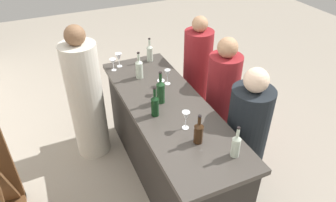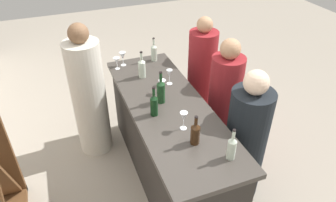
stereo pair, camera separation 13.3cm
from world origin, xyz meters
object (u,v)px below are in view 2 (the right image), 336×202
wine_bottle_center_dark_green (154,105)px  wine_bottle_rightmost_clear_pale (142,68)px  wine_bottle_far_right_clear_pale (154,52)px  wine_glass_near_right (184,117)px  wine_glass_far_center (117,61)px  person_center_guest (201,77)px  person_left_guest (245,142)px  person_server_behind (89,97)px  wine_bottle_leftmost_clear_pale (232,148)px  wine_bottle_second_left_amber_brown (195,133)px  wine_glass_near_center (162,84)px  wine_glass_near_left (169,74)px  person_right_guest (224,104)px  wine_glass_far_left (123,56)px  wine_bottle_second_right_olive_green (161,91)px

wine_bottle_center_dark_green → wine_bottle_rightmost_clear_pale: size_ratio=0.97×
wine_bottle_far_right_clear_pale → wine_glass_near_right: (-1.33, 0.18, 0.01)m
wine_glass_far_center → person_center_guest: bearing=-94.6°
wine_bottle_center_dark_green → wine_glass_near_right: (-0.29, -0.17, 0.01)m
wine_bottle_far_right_clear_pale → person_left_guest: person_left_guest is taller
person_server_behind → wine_bottle_leftmost_clear_pale: bearing=-60.9°
wine_bottle_center_dark_green → wine_glass_far_center: (0.99, 0.11, -0.01)m
wine_bottle_second_left_amber_brown → wine_glass_near_center: bearing=-0.9°
wine_bottle_far_right_clear_pale → person_center_guest: person_center_guest is taller
wine_glass_far_center → wine_glass_near_left: bearing=-140.0°
wine_glass_near_left → wine_glass_near_right: (-0.75, 0.16, 0.00)m
wine_bottle_center_dark_green → wine_glass_near_left: 0.57m
wine_glass_near_center → person_right_guest: size_ratio=0.10×
wine_bottle_rightmost_clear_pale → wine_glass_far_left: size_ratio=1.83×
wine_bottle_far_right_clear_pale → wine_glass_far_center: bearing=96.1°
wine_bottle_second_left_amber_brown → person_server_behind: size_ratio=0.17×
wine_bottle_leftmost_clear_pale → wine_bottle_second_left_amber_brown: size_ratio=1.04×
wine_bottle_rightmost_clear_pale → wine_glass_near_left: 0.34m
wine_bottle_leftmost_clear_pale → person_right_guest: (1.01, -0.54, -0.39)m
wine_bottle_center_dark_green → person_left_guest: person_left_guest is taller
wine_bottle_second_left_amber_brown → person_server_behind: bearing=27.1°
wine_bottle_far_right_clear_pale → person_center_guest: size_ratio=0.20×
wine_bottle_second_right_olive_green → person_center_guest: 1.17m
wine_glass_far_left → person_server_behind: bearing=113.5°
wine_bottle_far_right_clear_pale → wine_glass_near_left: (-0.58, 0.02, 0.01)m
person_left_guest → person_right_guest: (0.62, -0.10, 0.02)m
wine_glass_far_center → wine_glass_near_right: bearing=-167.4°
wine_glass_near_right → person_center_guest: person_center_guest is taller
wine_glass_near_center → wine_glass_near_right: (-0.62, 0.03, 0.02)m
wine_glass_near_center → wine_glass_near_right: bearing=177.3°
wine_bottle_center_dark_green → wine_bottle_far_right_clear_pale: (1.04, -0.36, -0.00)m
wine_bottle_center_dark_green → wine_bottle_second_right_olive_green: wine_bottle_second_right_olive_green is taller
wine_bottle_center_dark_green → wine_bottle_rightmost_clear_pale: wine_bottle_rightmost_clear_pale is taller
wine_glass_near_left → wine_glass_near_center: 0.19m
wine_glass_near_right → wine_bottle_center_dark_green: bearing=31.1°
wine_glass_far_center → person_right_guest: bearing=-125.4°
wine_glass_far_center → person_center_guest: 1.13m
person_left_guest → wine_bottle_far_right_clear_pale: bearing=-86.2°
wine_bottle_center_dark_green → person_left_guest: (-0.36, -0.81, -0.42)m
wine_glass_near_left → wine_bottle_rightmost_clear_pale: bearing=42.8°
person_server_behind → person_center_guest: bearing=2.8°
wine_glass_near_right → wine_glass_far_center: size_ratio=1.22×
wine_glass_near_left → wine_glass_near_right: 0.77m
wine_bottle_center_dark_green → person_center_guest: bearing=-46.2°
person_right_guest → person_center_guest: bearing=-99.1°
wine_glass_near_left → wine_glass_near_center: wine_glass_near_left is taller
wine_bottle_leftmost_clear_pale → wine_bottle_center_dark_green: 0.84m
wine_glass_near_left → person_left_guest: (-0.82, -0.48, -0.42)m
person_right_guest → wine_bottle_leftmost_clear_pale: bearing=55.6°
wine_bottle_second_right_olive_green → person_server_behind: 0.99m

